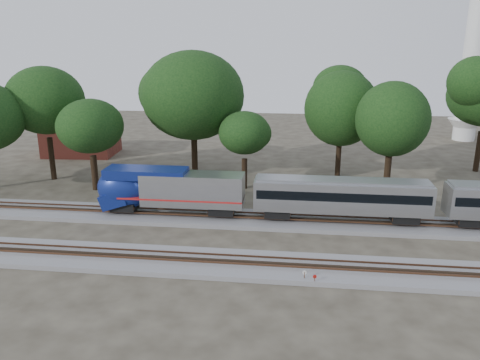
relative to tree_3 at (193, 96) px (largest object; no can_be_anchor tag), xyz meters
name	(u,v)px	position (x,y,z in m)	size (l,w,h in m)	color
ground	(238,246)	(8.46, -21.40, -10.73)	(160.00, 160.00, 0.00)	#383328
track_far	(245,219)	(8.46, -15.40, -10.52)	(160.00, 5.00, 0.73)	slate
track_near	(232,264)	(8.46, -25.40, -10.52)	(160.00, 5.00, 0.73)	slate
switch_stand_red	(315,279)	(14.94, -27.75, -10.15)	(0.29, 0.06, 0.91)	#512D19
switch_stand_white	(304,275)	(14.20, -27.37, -10.08)	(0.32, 0.08, 1.02)	#512D19
switch_lever	(301,278)	(13.93, -26.90, -10.58)	(0.50, 0.30, 0.30)	#512D19
brick_building	(81,138)	(-20.62, 10.44, -8.12)	(11.23, 8.27, 5.18)	maroon
tree_1	(45,101)	(-18.13, -3.51, -0.47)	(10.43, 10.43, 14.71)	black
tree_2	(90,126)	(-10.83, -7.11, -2.94)	(7.94, 7.94, 11.19)	black
tree_3	(193,96)	(0.00, 0.00, 0.00)	(10.91, 10.91, 15.39)	black
tree_4	(245,133)	(7.15, -4.44, -3.84)	(7.02, 7.02, 9.90)	black
tree_5	(341,109)	(18.86, 1.47, -1.58)	(9.31, 9.31, 13.13)	black
tree_6	(392,119)	(24.09, -4.38, -1.87)	(9.02, 9.02, 12.72)	black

